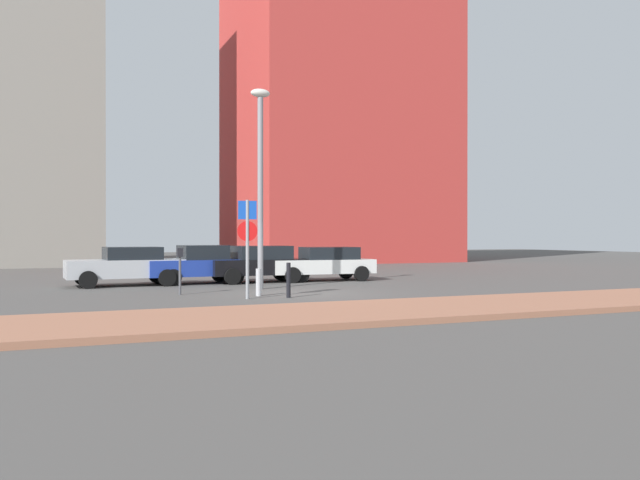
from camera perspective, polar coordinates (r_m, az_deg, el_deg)
ground_plane at (r=20.84m, az=-1.56°, el=-4.81°), size 120.00×120.00×0.00m
sidewalk_brick at (r=15.49m, az=6.51°, el=-6.30°), size 40.00×3.96×0.14m
parked_car_silver at (r=25.21m, az=-16.76°, el=-2.20°), size 4.54×2.20×1.47m
parked_car_blue at (r=25.68m, az=-10.89°, el=-2.14°), size 4.06×2.16×1.52m
parked_car_black at (r=26.13m, az=-5.34°, el=-2.08°), size 4.35×2.11×1.49m
parked_car_white at (r=26.88m, az=0.27°, el=-2.07°), size 4.50×2.07×1.43m
parking_sign_post at (r=19.04m, az=-6.52°, el=0.31°), size 0.59×0.18×2.95m
parking_meter at (r=20.83m, az=-12.43°, el=-2.17°), size 0.18×0.14×1.49m
street_lamp at (r=22.70m, az=-5.36°, el=6.13°), size 0.70×0.36×7.09m
traffic_bollard_near at (r=19.35m, az=-2.84°, el=-3.62°), size 0.13×0.13×1.07m
traffic_bollard_mid at (r=20.01m, az=-5.52°, el=-3.79°), size 0.17×0.17×0.86m
building_colorful_midrise at (r=51.66m, az=1.41°, el=14.32°), size 15.37×13.29×28.81m
building_under_construction at (r=48.78m, az=-25.72°, el=12.87°), size 10.80×12.70×25.03m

